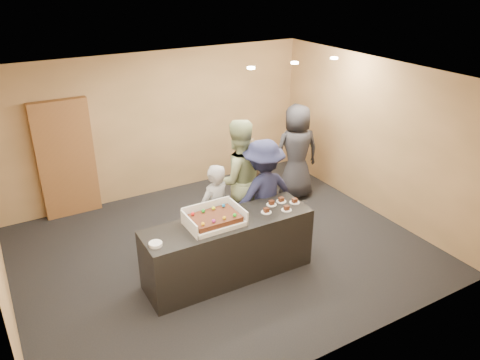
{
  "coord_description": "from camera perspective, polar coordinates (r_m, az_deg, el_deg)",
  "views": [
    {
      "loc": [
        -2.84,
        -5.5,
        4.07
      ],
      "look_at": [
        0.32,
        0.0,
        1.14
      ],
      "focal_mm": 35.0,
      "sensor_mm": 36.0,
      "label": 1
    }
  ],
  "objects": [
    {
      "name": "person_server_grey",
      "position": [
        6.92,
        -3.09,
        -3.91
      ],
      "size": [
        0.63,
        0.52,
        1.5
      ],
      "primitive_type": "imported",
      "rotation": [
        0.0,
        0.0,
        3.47
      ],
      "color": "gray",
      "rests_on": "floor"
    },
    {
      "name": "ceiling_spotlights",
      "position": [
        7.6,
        6.68,
        14.01
      ],
      "size": [
        1.72,
        0.12,
        0.03
      ],
      "color": "#FFEAC6",
      "rests_on": "ceiling"
    },
    {
      "name": "person_dark_suit",
      "position": [
        8.77,
        6.88,
        3.43
      ],
      "size": [
        0.98,
        0.75,
        1.8
      ],
      "primitive_type": "imported",
      "rotation": [
        0.0,
        0.0,
        2.93
      ],
      "color": "#26252B",
      "rests_on": "floor"
    },
    {
      "name": "sheet_cake",
      "position": [
        6.26,
        -3.14,
        -4.64
      ],
      "size": [
        0.64,
        0.44,
        0.12
      ],
      "color": "#3D1B0D",
      "rests_on": "cake_box"
    },
    {
      "name": "serving_counter",
      "position": [
        6.63,
        -1.41,
        -8.33
      ],
      "size": [
        2.41,
        0.72,
        0.9
      ],
      "primitive_type": "cube",
      "rotation": [
        0.0,
        0.0,
        -0.01
      ],
      "color": "black",
      "rests_on": "floor"
    },
    {
      "name": "person_navy_man",
      "position": [
        7.18,
        2.83,
        -1.7
      ],
      "size": [
        1.15,
        0.69,
        1.74
      ],
      "primitive_type": "imported",
      "rotation": [
        0.0,
        0.0,
        3.18
      ],
      "color": "#1D2040",
      "rests_on": "floor"
    },
    {
      "name": "slice_a",
      "position": [
        6.59,
        3.23,
        -3.78
      ],
      "size": [
        0.15,
        0.15,
        0.07
      ],
      "color": "white",
      "rests_on": "serving_counter"
    },
    {
      "name": "slice_b",
      "position": [
        6.79,
        3.86,
        -2.86
      ],
      "size": [
        0.15,
        0.15,
        0.07
      ],
      "color": "white",
      "rests_on": "serving_counter"
    },
    {
      "name": "slice_e",
      "position": [
        6.89,
        6.67,
        -2.59
      ],
      "size": [
        0.15,
        0.15,
        0.07
      ],
      "color": "white",
      "rests_on": "serving_counter"
    },
    {
      "name": "plate_stack",
      "position": [
        5.94,
        -10.26,
        -7.7
      ],
      "size": [
        0.17,
        0.17,
        0.04
      ],
      "primitive_type": "cylinder",
      "color": "white",
      "rests_on": "serving_counter"
    },
    {
      "name": "person_brown_extra",
      "position": [
        7.77,
        1.36,
        -0.29
      ],
      "size": [
        0.99,
        0.72,
        1.56
      ],
      "primitive_type": "imported",
      "rotation": [
        0.0,
        0.0,
        3.56
      ],
      "color": "brown",
      "rests_on": "floor"
    },
    {
      "name": "person_sage_man",
      "position": [
        7.39,
        -0.29,
        0.09
      ],
      "size": [
        1.03,
        0.84,
        1.97
      ],
      "primitive_type": "imported",
      "rotation": [
        0.0,
        0.0,
        3.04
      ],
      "color": "#96A373",
      "rests_on": "floor"
    },
    {
      "name": "storage_cabinet",
      "position": [
        8.55,
        -20.43,
        2.37
      ],
      "size": [
        0.94,
        0.15,
        2.07
      ],
      "primitive_type": "cube",
      "color": "brown",
      "rests_on": "floor"
    },
    {
      "name": "room",
      "position": [
        6.76,
        -2.37,
        1.05
      ],
      "size": [
        6.04,
        6.0,
        2.7
      ],
      "color": "black",
      "rests_on": "ground"
    },
    {
      "name": "slice_d",
      "position": [
        6.9,
        5.05,
        -2.46
      ],
      "size": [
        0.15,
        0.15,
        0.07
      ],
      "color": "white",
      "rests_on": "serving_counter"
    },
    {
      "name": "slice_c",
      "position": [
        6.67,
        5.7,
        -3.5
      ],
      "size": [
        0.15,
        0.15,
        0.07
      ],
      "color": "white",
      "rests_on": "serving_counter"
    },
    {
      "name": "cake_box",
      "position": [
        6.31,
        -3.24,
        -4.92
      ],
      "size": [
        0.75,
        0.52,
        0.22
      ],
      "color": "white",
      "rests_on": "serving_counter"
    }
  ]
}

